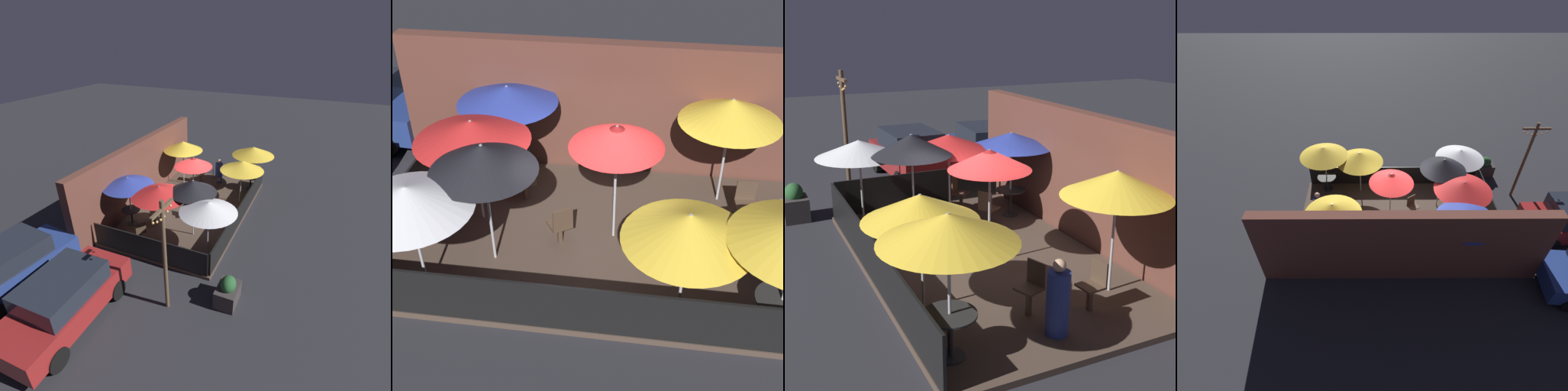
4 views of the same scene
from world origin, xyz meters
TOP-DOWN VIEW (x-y plane):
  - ground_plane at (0.00, 0.00)m, footprint 60.00×60.00m
  - patio_deck at (0.00, 0.00)m, footprint 7.97×4.85m
  - building_wall at (0.00, 2.65)m, footprint 9.57×0.36m
  - fence_front at (0.00, -2.38)m, footprint 7.77×0.05m
  - fence_side_left at (-3.94, 0.00)m, footprint 0.05×4.65m
  - patio_umbrella_0 at (-2.20, 1.87)m, footprint 2.12×2.12m
  - patio_umbrella_1 at (3.05, -1.96)m, footprint 2.08×2.08m
  - patio_umbrella_2 at (0.25, 0.06)m, footprint 1.70×1.70m
  - patio_umbrella_3 at (-2.80, -1.87)m, footprint 2.06×2.06m
  - patio_umbrella_4 at (-1.88, -0.87)m, footprint 1.85×1.85m
  - patio_umbrella_5 at (2.33, 1.57)m, footprint 2.03×2.03m
  - patio_umbrella_6 at (-2.45, 0.26)m, footprint 2.19×2.19m
  - patio_umbrella_7 at (1.50, -1.84)m, footprint 2.02×2.02m
  - dining_table_0 at (-2.20, 1.87)m, footprint 0.77×0.77m
  - dining_table_1 at (3.05, -1.96)m, footprint 0.84×0.84m
  - patio_chair_0 at (2.79, 0.84)m, footprint 0.43×0.43m
  - patio_chair_1 at (-1.69, 0.96)m, footprint 0.54×0.54m
  - patio_chair_2 at (-3.15, 0.80)m, footprint 0.56×0.56m
  - patio_chair_3 at (2.46, -0.21)m, footprint 0.51×0.51m
  - patio_chair_4 at (-0.72, -0.33)m, footprint 0.56×0.56m
  - patron_0 at (3.19, -0.15)m, footprint 0.52×0.52m
  - planter_box at (-4.58, -3.25)m, footprint 0.91×0.63m
  - light_post at (-5.48, -1.62)m, footprint 1.10×0.12m
  - parked_car_0 at (-7.07, 0.75)m, footprint 4.07×1.86m
  - parked_car_1 at (-6.70, 3.35)m, footprint 4.12×2.07m

SIDE VIEW (x-z plane):
  - ground_plane at x=0.00m, z-range 0.00..0.00m
  - patio_deck at x=0.00m, z-range 0.00..0.12m
  - planter_box at x=-4.58m, z-range -0.06..0.92m
  - fence_front at x=0.00m, z-range 0.12..1.07m
  - fence_side_left at x=-3.94m, z-range 0.12..1.07m
  - patio_chair_4 at x=-0.72m, z-range 0.16..1.06m
  - patio_chair_1 at x=-1.69m, z-range 0.16..1.07m
  - patio_chair_0 at x=2.79m, z-range 0.16..1.09m
  - patio_chair_2 at x=-3.15m, z-range 0.16..1.10m
  - patio_chair_3 at x=2.46m, z-range 0.17..1.13m
  - dining_table_0 at x=-2.20m, z-range 0.32..1.02m
  - dining_table_1 at x=3.05m, z-range 0.33..1.07m
  - patron_0 at x=3.19m, z-range 0.05..1.37m
  - parked_car_1 at x=-6.70m, z-range 0.03..1.65m
  - parked_car_0 at x=-7.07m, z-range 0.03..1.65m
  - building_wall at x=0.00m, z-range 0.00..3.06m
  - patio_umbrella_7 at x=1.50m, z-range 0.95..3.08m
  - light_post at x=-5.48m, z-range 0.23..3.96m
  - patio_umbrella_0 at x=-2.20m, z-range 1.03..3.23m
  - patio_umbrella_3 at x=-2.80m, z-range 1.03..3.24m
  - patio_umbrella_6 at x=-2.45m, z-range 1.03..3.26m
  - patio_umbrella_1 at x=3.05m, z-range 1.05..3.37m
  - patio_umbrella_5 at x=2.33m, z-range 1.05..3.40m
  - patio_umbrella_4 at x=-1.88m, z-range 1.09..3.53m
  - patio_umbrella_2 at x=0.25m, z-range 1.13..3.57m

